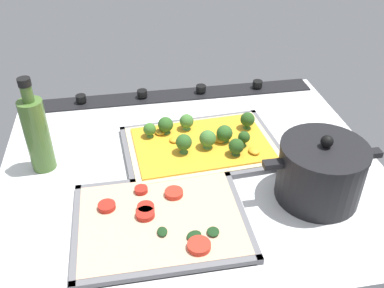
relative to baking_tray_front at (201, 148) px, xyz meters
The scene contains 8 objects.
ground_plane 6.79cm from the baking_tray_front, 60.22° to the left, with size 83.83×72.39×3.00cm, color silver.
stove_control_panel 27.22cm from the baking_tray_front, 83.16° to the right, with size 80.48×7.00×2.60cm.
baking_tray_front is the anchor object (origin of this frame).
broccoli_pizza 1.72cm from the baking_tray_front, 141.84° to the right, with size 34.52×24.26×5.93cm.
baking_tray_back 25.31cm from the baking_tray_front, 61.39° to the left, with size 32.39×25.22×1.30cm.
veggie_pizza_back 25.27cm from the baking_tray_front, 61.32° to the left, with size 29.99×22.82×1.90cm.
cooking_pot 28.56cm from the baking_tray_front, 135.24° to the left, with size 23.84×16.97×14.53cm.
oil_bottle 36.47cm from the baking_tray_front, ahead, with size 5.18×5.18×21.65cm.
Camera 1 is at (13.04, 74.20, 58.54)cm, focal length 40.04 mm.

